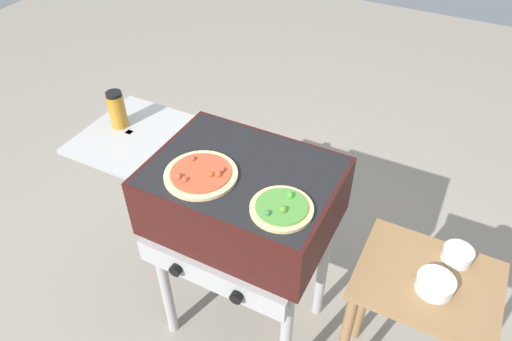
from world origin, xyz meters
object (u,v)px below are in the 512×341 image
object	(u,v)px
grill	(239,201)
sauce_jar	(117,110)
pizza_veggie	(282,208)
topping_bowl_near	(435,284)
topping_bowl_far	(457,255)
prep_table	(415,314)
pizza_pepperoni	(201,174)

from	to	relation	value
grill	sauce_jar	distance (m)	0.56
pizza_veggie	grill	bearing A→B (deg)	153.44
topping_bowl_near	topping_bowl_far	world-z (taller)	same
prep_table	topping_bowl_near	world-z (taller)	topping_bowl_near
pizza_pepperoni	topping_bowl_near	distance (m)	0.81
pizza_veggie	prep_table	distance (m)	0.62
prep_table	topping_bowl_near	size ratio (longest dim) A/B	6.08
grill	pizza_veggie	distance (m)	0.28
grill	topping_bowl_far	world-z (taller)	grill
pizza_veggie	topping_bowl_near	world-z (taller)	pizza_veggie
topping_bowl_near	sauce_jar	bearing A→B (deg)	177.65
grill	topping_bowl_near	size ratio (longest dim) A/B	8.18
sauce_jar	prep_table	distance (m)	1.28
prep_table	pizza_pepperoni	bearing A→B (deg)	-173.44
prep_table	pizza_veggie	bearing A→B (deg)	-166.94
prep_table	topping_bowl_far	size ratio (longest dim) A/B	7.35
pizza_veggie	topping_bowl_near	xyz separation A→B (m)	(0.48, 0.08, -0.18)
grill	sauce_jar	bearing A→B (deg)	177.41
grill	topping_bowl_far	bearing A→B (deg)	9.45
pizza_pepperoni	topping_bowl_far	xyz separation A→B (m)	(0.83, 0.21, -0.18)
prep_table	grill	bearing A→B (deg)	-179.63
pizza_pepperoni	prep_table	world-z (taller)	pizza_pepperoni
pizza_veggie	prep_table	bearing A→B (deg)	13.06
grill	prep_table	size ratio (longest dim) A/B	1.35
grill	prep_table	world-z (taller)	grill
sauce_jar	topping_bowl_far	bearing A→B (deg)	4.49
sauce_jar	prep_table	bearing A→B (deg)	-0.92
pizza_pepperoni	topping_bowl_far	bearing A→B (deg)	13.96
prep_table	topping_bowl_near	xyz separation A→B (m)	(0.02, -0.03, 0.22)
pizza_veggie	topping_bowl_far	size ratio (longest dim) A/B	2.04
sauce_jar	pizza_veggie	bearing A→B (deg)	-9.91
pizza_pepperoni	topping_bowl_far	distance (m)	0.87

